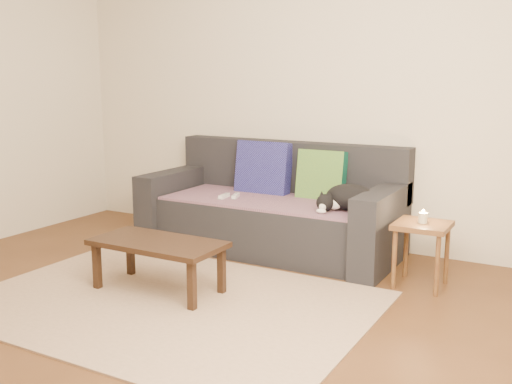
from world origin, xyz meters
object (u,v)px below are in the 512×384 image
at_px(sofa, 273,213).
at_px(cat, 348,198).
at_px(coffee_table, 158,247).
at_px(wii_remote_a, 224,196).
at_px(side_table, 422,234).
at_px(wii_remote_b, 236,196).

relative_size(sofa, cat, 4.62).
xyz_separation_m(sofa, coffee_table, (-0.18, -1.28, -0.00)).
height_order(sofa, cat, sofa).
height_order(cat, wii_remote_a, cat).
bearing_deg(side_table, sofa, 166.66).
height_order(wii_remote_b, side_table, wii_remote_b).
relative_size(sofa, side_table, 4.71).
xyz_separation_m(wii_remote_a, coffee_table, (0.15, -1.06, -0.15)).
xyz_separation_m(sofa, side_table, (1.31, -0.31, 0.06)).
relative_size(cat, wii_remote_a, 3.03).
distance_m(cat, wii_remote_a, 1.05).
height_order(wii_remote_b, coffee_table, wii_remote_b).
height_order(wii_remote_a, coffee_table, wii_remote_a).
bearing_deg(coffee_table, wii_remote_b, 93.68).
bearing_deg(coffee_table, wii_remote_a, 98.07).
height_order(sofa, side_table, sofa).
height_order(cat, wii_remote_b, cat).
relative_size(sofa, coffee_table, 2.37).
xyz_separation_m(wii_remote_a, wii_remote_b, (0.08, 0.05, 0.00)).
relative_size(wii_remote_a, side_table, 0.34).
xyz_separation_m(sofa, wii_remote_b, (-0.25, -0.17, 0.15)).
bearing_deg(wii_remote_a, side_table, -99.70).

